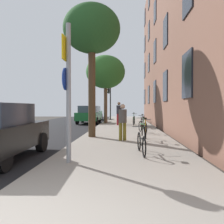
# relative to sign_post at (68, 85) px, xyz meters

# --- Properties ---
(ground_plane) EXTENTS (41.80, 41.80, 0.00)m
(ground_plane) POSITION_rel_sign_post_xyz_m (-2.06, 11.23, -2.09)
(ground_plane) COLOR #332D28
(road_asphalt) EXTENTS (7.00, 38.00, 0.01)m
(road_asphalt) POSITION_rel_sign_post_xyz_m (-4.16, 11.23, -2.08)
(road_asphalt) COLOR black
(road_asphalt) RESTS_ON ground
(sidewalk) EXTENTS (4.20, 38.00, 0.12)m
(sidewalk) POSITION_rel_sign_post_xyz_m (1.44, 11.23, -2.03)
(sidewalk) COLOR gray
(sidewalk) RESTS_ON ground
(building_facade) EXTENTS (0.56, 27.00, 13.54)m
(building_facade) POSITION_rel_sign_post_xyz_m (4.04, 10.73, 4.70)
(building_facade) COLOR brown
(building_facade) RESTS_ON ground
(sign_post) EXTENTS (0.16, 0.60, 3.50)m
(sign_post) POSITION_rel_sign_post_xyz_m (0.00, 0.00, 0.00)
(sign_post) COLOR gray
(sign_post) RESTS_ON sidewalk
(traffic_light) EXTENTS (0.43, 0.24, 3.71)m
(traffic_light) POSITION_rel_sign_post_xyz_m (-0.26, 20.19, 0.57)
(traffic_light) COLOR black
(traffic_light) RESTS_ON sidewalk
(tree_near) EXTENTS (2.68, 2.68, 6.20)m
(tree_near) POSITION_rel_sign_post_xyz_m (-0.12, 5.33, 3.01)
(tree_near) COLOR #4C3823
(tree_near) RESTS_ON sidewalk
(tree_far) EXTENTS (3.42, 3.42, 5.93)m
(tree_far) POSITION_rel_sign_post_xyz_m (-0.28, 15.28, 2.49)
(tree_far) COLOR brown
(tree_far) RESTS_ON sidewalk
(bicycle_0) EXTENTS (0.42, 1.68, 0.89)m
(bicycle_0) POSITION_rel_sign_post_xyz_m (1.93, 1.22, -1.62)
(bicycle_0) COLOR black
(bicycle_0) RESTS_ON sidewalk
(bicycle_1) EXTENTS (0.42, 1.68, 0.96)m
(bicycle_1) POSITION_rel_sign_post_xyz_m (2.30, 4.22, -1.59)
(bicycle_1) COLOR black
(bicycle_1) RESTS_ON sidewalk
(bicycle_2) EXTENTS (0.49, 1.65, 0.89)m
(bicycle_2) POSITION_rel_sign_post_xyz_m (2.40, 7.22, -1.62)
(bicycle_2) COLOR black
(bicycle_2) RESTS_ON sidewalk
(bicycle_3) EXTENTS (0.42, 1.69, 0.93)m
(bicycle_3) POSITION_rel_sign_post_xyz_m (2.58, 10.22, -1.60)
(bicycle_3) COLOR black
(bicycle_3) RESTS_ON sidewalk
(bicycle_4) EXTENTS (0.42, 1.73, 0.96)m
(bicycle_4) POSITION_rel_sign_post_xyz_m (2.14, 13.22, -1.59)
(bicycle_4) COLOR black
(bicycle_4) RESTS_ON sidewalk
(pedestrian_0) EXTENTS (0.42, 0.42, 1.53)m
(pedestrian_0) POSITION_rel_sign_post_xyz_m (1.34, 4.14, -1.10)
(pedestrian_0) COLOR olive
(pedestrian_0) RESTS_ON sidewalk
(pedestrian_1) EXTENTS (0.47, 0.47, 1.78)m
(pedestrian_1) POSITION_rel_sign_post_xyz_m (0.96, 12.71, -0.95)
(pedestrian_1) COLOR maroon
(pedestrian_1) RESTS_ON sidewalk
(car_1) EXTENTS (1.94, 4.06, 1.62)m
(car_1) POSITION_rel_sign_post_xyz_m (-1.86, 15.99, -1.25)
(car_1) COLOR #19662D
(car_1) RESTS_ON road_asphalt
(car_2) EXTENTS (1.82, 4.40, 1.62)m
(car_2) POSITION_rel_sign_post_xyz_m (-2.31, 22.88, -1.25)
(car_2) COLOR #19662D
(car_2) RESTS_ON road_asphalt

